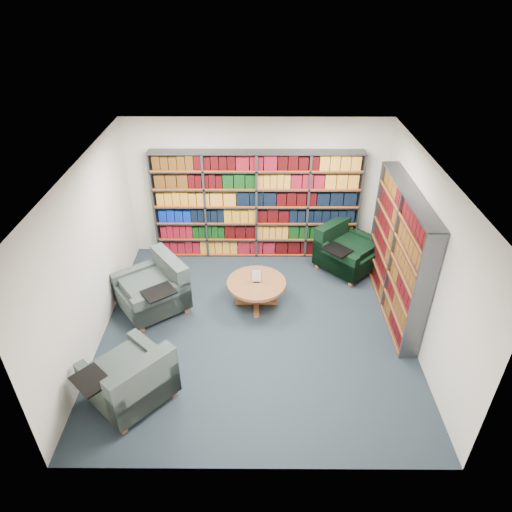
{
  "coord_description": "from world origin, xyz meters",
  "views": [
    {
      "loc": [
        0.03,
        -5.72,
        5.12
      ],
      "look_at": [
        0.0,
        0.6,
        1.05
      ],
      "focal_mm": 32.0,
      "sensor_mm": 36.0,
      "label": 1
    }
  ],
  "objects_px": {
    "chair_teal_front": "(133,382)",
    "chair_green_right": "(344,251)",
    "chair_teal_left": "(157,289)",
    "coffee_table": "(256,287)"
  },
  "relations": [
    {
      "from": "chair_teal_front",
      "to": "chair_teal_left",
      "type": "bearing_deg",
      "value": 91.7
    },
    {
      "from": "chair_green_right",
      "to": "chair_teal_front",
      "type": "relative_size",
      "value": 1.0
    },
    {
      "from": "coffee_table",
      "to": "chair_teal_front",
      "type": "bearing_deg",
      "value": -128.01
    },
    {
      "from": "chair_teal_left",
      "to": "coffee_table",
      "type": "xyz_separation_m",
      "value": [
        1.72,
        0.07,
        0.01
      ]
    },
    {
      "from": "chair_teal_left",
      "to": "chair_green_right",
      "type": "distance_m",
      "value": 3.68
    },
    {
      "from": "chair_green_right",
      "to": "chair_teal_front",
      "type": "height_order",
      "value": "same"
    },
    {
      "from": "chair_teal_front",
      "to": "coffee_table",
      "type": "distance_m",
      "value": 2.7
    },
    {
      "from": "chair_green_right",
      "to": "chair_teal_front",
      "type": "bearing_deg",
      "value": -135.36
    },
    {
      "from": "chair_teal_left",
      "to": "chair_green_right",
      "type": "xyz_separation_m",
      "value": [
        3.45,
        1.29,
        -0.01
      ]
    },
    {
      "from": "chair_teal_front",
      "to": "chair_green_right",
      "type": "bearing_deg",
      "value": 44.64
    }
  ]
}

